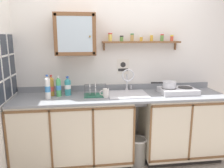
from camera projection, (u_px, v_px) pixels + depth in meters
The scene contains 19 objects.
back_wall at pixel (117, 66), 3.10m from camera, with size 3.39×0.07×2.55m.
lower_cabinet_run at pixel (74, 132), 2.88m from camera, with size 1.51×0.61×0.91m.
lower_cabinet_run_right at pixel (180, 126), 3.06m from camera, with size 1.08×0.61×0.91m.
countertop at pixel (121, 96), 2.86m from camera, with size 2.75×0.64×0.03m, color gray.
backsplash at pixel (118, 87), 3.13m from camera, with size 2.75×0.02×0.08m, color gray.
sink at pixel (128, 95), 2.91m from camera, with size 0.51×0.47×0.44m.
hot_plate_stove at pixel (178, 91), 2.94m from camera, with size 0.48×0.33×0.08m.
saucepan at pixel (169, 84), 2.93m from camera, with size 0.34×0.19×0.09m.
bottle_juice_amber_0 at pixel (51, 87), 2.81m from camera, with size 0.07×0.07×0.27m.
bottle_opaque_white_1 at pixel (48, 88), 2.67m from camera, with size 0.07×0.07×0.30m.
bottle_soda_green_2 at pixel (59, 87), 2.78m from camera, with size 0.06×0.06×0.27m.
bottle_detergent_teal_3 at pixel (68, 86), 2.84m from camera, with size 0.08×0.08×0.25m.
dish_rack at pixel (95, 93), 2.82m from camera, with size 0.31×0.22×0.17m.
mug at pixel (106, 93), 2.75m from camera, with size 0.12×0.08×0.11m.
wall_cabinet at pixel (75, 34), 2.79m from camera, with size 0.52×0.27×0.53m.
spice_shelf at pixel (141, 41), 2.97m from camera, with size 1.08×0.14×0.23m.
warning_sign at pixel (123, 67), 3.08m from camera, with size 0.16×0.01×0.21m.
window at pixel (5, 67), 2.54m from camera, with size 0.03×0.75×0.80m.
trash_bin at pixel (138, 150), 2.93m from camera, with size 0.25×0.25×0.36m.
Camera 1 is at (-0.47, -2.47, 1.69)m, focal length 34.97 mm.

